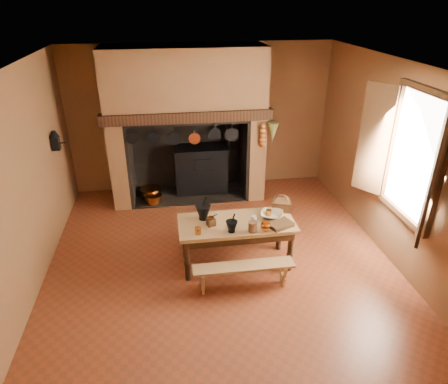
% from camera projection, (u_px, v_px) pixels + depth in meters
% --- Properties ---
extents(floor, '(5.50, 5.50, 0.00)m').
position_uv_depth(floor, '(221.00, 263.00, 5.90)').
color(floor, brown).
rests_on(floor, ground).
extents(ceiling, '(5.50, 5.50, 0.00)m').
position_uv_depth(ceiling, '(220.00, 67.00, 4.65)').
color(ceiling, silver).
rests_on(ceiling, back_wall).
extents(back_wall, '(5.00, 0.02, 2.80)m').
position_uv_depth(back_wall, '(201.00, 119.00, 7.71)').
color(back_wall, brown).
rests_on(back_wall, floor).
extents(wall_left, '(0.02, 5.50, 2.80)m').
position_uv_depth(wall_left, '(21.00, 189.00, 4.94)').
color(wall_left, brown).
rests_on(wall_left, floor).
extents(wall_right, '(0.02, 5.50, 2.80)m').
position_uv_depth(wall_right, '(397.00, 166.00, 5.61)').
color(wall_right, brown).
rests_on(wall_right, floor).
extents(wall_front, '(5.00, 0.02, 2.80)m').
position_uv_depth(wall_front, '(276.00, 334.00, 2.84)').
color(wall_front, brown).
rests_on(wall_front, floor).
extents(chimney_breast, '(2.95, 0.96, 2.80)m').
position_uv_depth(chimney_breast, '(186.00, 104.00, 7.09)').
color(chimney_breast, brown).
rests_on(chimney_breast, floor).
extents(iron_range, '(1.12, 0.55, 1.60)m').
position_uv_depth(iron_range, '(201.00, 168.00, 7.84)').
color(iron_range, black).
rests_on(iron_range, floor).
extents(hearth_pans, '(0.51, 0.62, 0.20)m').
position_uv_depth(hearth_pans, '(151.00, 195.00, 7.68)').
color(hearth_pans, '#B46E29').
rests_on(hearth_pans, floor).
extents(hanging_pans, '(1.92, 0.29, 0.27)m').
position_uv_depth(hanging_pans, '(186.00, 137.00, 6.85)').
color(hanging_pans, black).
rests_on(hanging_pans, chimney_breast).
extents(onion_string, '(0.12, 0.10, 0.46)m').
position_uv_depth(onion_string, '(263.00, 135.00, 7.02)').
color(onion_string, '#B85322').
rests_on(onion_string, chimney_breast).
extents(herb_bunch, '(0.20, 0.20, 0.35)m').
position_uv_depth(herb_bunch, '(273.00, 132.00, 7.02)').
color(herb_bunch, '#606730').
rests_on(herb_bunch, chimney_breast).
extents(window, '(0.39, 1.75, 1.76)m').
position_uv_depth(window, '(407.00, 157.00, 5.10)').
color(window, white).
rests_on(window, wall_right).
extents(wall_coffee_mill, '(0.23, 0.16, 0.31)m').
position_uv_depth(wall_coffee_mill, '(55.00, 139.00, 6.27)').
color(wall_coffee_mill, black).
rests_on(wall_coffee_mill, wall_left).
extents(work_table, '(1.62, 0.72, 0.70)m').
position_uv_depth(work_table, '(236.00, 229.00, 5.63)').
color(work_table, '#AC7A4F').
rests_on(work_table, floor).
extents(bench_front, '(1.34, 0.24, 0.38)m').
position_uv_depth(bench_front, '(244.00, 271.00, 5.27)').
color(bench_front, '#AC7A4F').
rests_on(bench_front, floor).
extents(bench_back, '(1.41, 0.25, 0.40)m').
position_uv_depth(bench_back, '(230.00, 225.00, 6.29)').
color(bench_back, '#AC7A4F').
rests_on(bench_back, floor).
extents(mortar_large, '(0.22, 0.22, 0.37)m').
position_uv_depth(mortar_large, '(203.00, 211.00, 5.60)').
color(mortar_large, black).
rests_on(mortar_large, work_table).
extents(mortar_small, '(0.16, 0.16, 0.27)m').
position_uv_depth(mortar_small, '(232.00, 226.00, 5.32)').
color(mortar_small, black).
rests_on(mortar_small, work_table).
extents(coffee_grinder, '(0.16, 0.14, 0.17)m').
position_uv_depth(coffee_grinder, '(211.00, 221.00, 5.47)').
color(coffee_grinder, '#311D0F').
rests_on(coffee_grinder, work_table).
extents(brass_mug_a, '(0.11, 0.11, 0.10)m').
position_uv_depth(brass_mug_a, '(198.00, 231.00, 5.29)').
color(brass_mug_a, '#B46E29').
rests_on(brass_mug_a, work_table).
extents(brass_mug_b, '(0.09, 0.09, 0.09)m').
position_uv_depth(brass_mug_b, '(269.00, 213.00, 5.73)').
color(brass_mug_b, '#B46E29').
rests_on(brass_mug_b, work_table).
extents(mixing_bowl, '(0.42, 0.42, 0.08)m').
position_uv_depth(mixing_bowl, '(272.00, 215.00, 5.68)').
color(mixing_bowl, beige).
rests_on(mixing_bowl, work_table).
extents(stoneware_crock, '(0.12, 0.12, 0.15)m').
position_uv_depth(stoneware_crock, '(253.00, 227.00, 5.33)').
color(stoneware_crock, '#50311D').
rests_on(stoneware_crock, work_table).
extents(glass_jar, '(0.09, 0.09, 0.13)m').
position_uv_depth(glass_jar, '(254.00, 220.00, 5.49)').
color(glass_jar, beige).
rests_on(glass_jar, work_table).
extents(wicker_basket, '(0.32, 0.27, 0.26)m').
position_uv_depth(wicker_basket, '(281.00, 205.00, 5.86)').
color(wicker_basket, '#4D2B17').
rests_on(wicker_basket, work_table).
extents(wooden_tray, '(0.39, 0.34, 0.06)m').
position_uv_depth(wooden_tray, '(280.00, 224.00, 5.47)').
color(wooden_tray, '#311D0F').
rests_on(wooden_tray, work_table).
extents(brass_cup, '(0.17, 0.17, 0.11)m').
position_uv_depth(brass_cup, '(266.00, 227.00, 5.36)').
color(brass_cup, '#B46E29').
rests_on(brass_cup, work_table).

